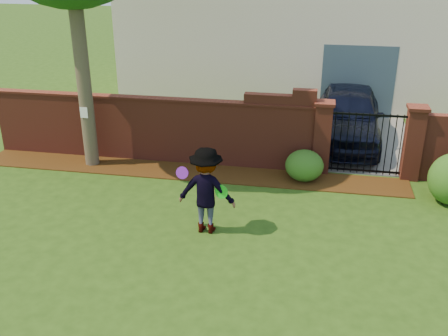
% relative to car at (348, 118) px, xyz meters
% --- Properties ---
extents(ground, '(80.00, 80.00, 0.01)m').
position_rel_car_xyz_m(ground, '(-3.11, -6.17, -0.82)').
color(ground, '#274812').
rests_on(ground, ground).
extents(mulch_bed, '(11.10, 1.08, 0.03)m').
position_rel_car_xyz_m(mulch_bed, '(-4.06, -2.83, -0.80)').
color(mulch_bed, '#351E09').
rests_on(mulch_bed, ground).
extents(brick_wall, '(8.70, 0.31, 2.16)m').
position_rel_car_xyz_m(brick_wall, '(-5.12, -2.17, 0.12)').
color(brick_wall, maroon).
rests_on(brick_wall, ground).
extents(pillar_left, '(0.50, 0.50, 1.88)m').
position_rel_car_xyz_m(pillar_left, '(-0.71, -2.17, 0.14)').
color(pillar_left, maroon).
rests_on(pillar_left, ground).
extents(pillar_right, '(0.50, 0.50, 1.88)m').
position_rel_car_xyz_m(pillar_right, '(1.49, -2.17, 0.14)').
color(pillar_right, maroon).
rests_on(pillar_right, ground).
extents(iron_gate, '(1.78, 0.03, 1.60)m').
position_rel_car_xyz_m(iron_gate, '(0.39, -2.17, 0.04)').
color(iron_gate, black).
rests_on(iron_gate, ground).
extents(driveway, '(3.20, 8.00, 0.01)m').
position_rel_car_xyz_m(driveway, '(0.39, 1.83, -0.81)').
color(driveway, slate).
rests_on(driveway, ground).
extents(house, '(12.40, 6.40, 6.30)m').
position_rel_car_xyz_m(house, '(-2.11, 5.83, 2.35)').
color(house, beige).
rests_on(house, ground).
extents(car, '(2.15, 4.85, 1.62)m').
position_rel_car_xyz_m(car, '(0.00, 0.00, 0.00)').
color(car, black).
rests_on(car, ground).
extents(paper_notice, '(0.20, 0.01, 0.28)m').
position_rel_car_xyz_m(paper_notice, '(-6.71, -2.96, 0.69)').
color(paper_notice, white).
rests_on(paper_notice, tree).
extents(shrub_left, '(0.95, 0.95, 0.78)m').
position_rel_car_xyz_m(shrub_left, '(-1.10, -2.75, -0.42)').
color(shrub_left, '#1D5319').
rests_on(shrub_left, ground).
extents(man, '(1.20, 0.73, 1.82)m').
position_rel_car_xyz_m(man, '(-2.96, -5.66, 0.10)').
color(man, gray).
rests_on(man, ground).
extents(frisbee_purple, '(0.25, 0.08, 0.25)m').
position_rel_car_xyz_m(frisbee_purple, '(-3.40, -5.76, 0.51)').
color(frisbee_purple, purple).
rests_on(frisbee_purple, man).
extents(frisbee_green, '(0.28, 0.14, 0.28)m').
position_rel_car_xyz_m(frisbee_green, '(-2.62, -5.77, 0.17)').
color(frisbee_green, '#18BA1A').
rests_on(frisbee_green, man).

